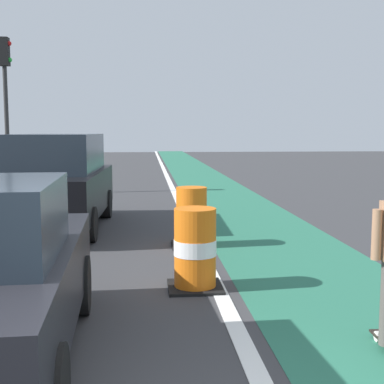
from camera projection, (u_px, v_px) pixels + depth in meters
bike_lane_strip at (233, 206)px, 14.90m from camera, size 2.50×80.00×0.01m
lane_divider_stripe at (181, 206)px, 14.77m from camera, size 0.20×80.00×0.01m
parked_suv_second at (59, 181)px, 11.29m from camera, size 2.03×4.66×2.04m
traffic_barrel_front at (195, 250)px, 7.02m from camera, size 0.73×0.73×1.09m
traffic_barrel_mid at (192, 217)px, 9.63m from camera, size 0.73×0.73×1.09m
traffic_light_corner at (6, 88)px, 17.12m from camera, size 0.41×0.32×5.10m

